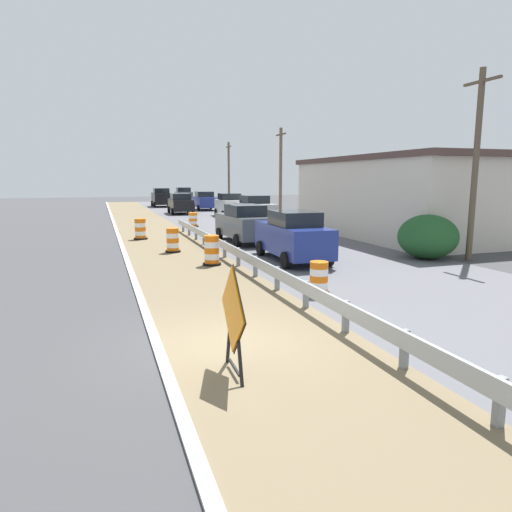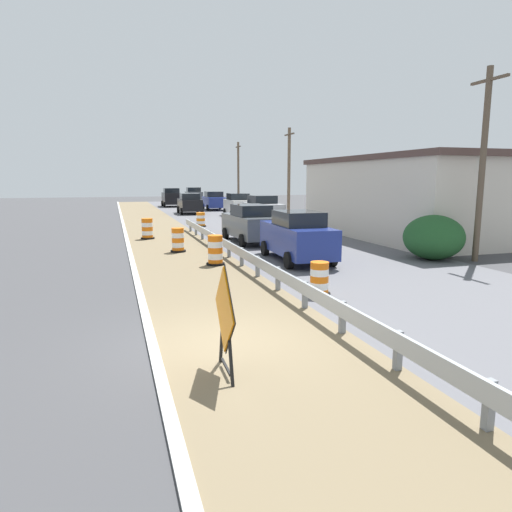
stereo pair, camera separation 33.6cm
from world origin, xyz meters
The scene contains 24 objects.
ground_plane centered at (0.00, 0.00, 0.00)m, with size 160.00×160.00×0.00m, color #3D3D3F.
median_dirt_strip centered at (0.81, 0.00, 0.00)m, with size 4.03×120.00×0.01m, color #706047.
far_lane_asphalt centered at (7.03, 0.00, 0.00)m, with size 8.40×120.00×0.00m, color #56565B.
curb_near_edge centered at (-1.30, 0.00, 0.00)m, with size 0.20×120.00×0.11m, color #ADADA8.
guardrail_median centered at (2.59, -0.08, 0.52)m, with size 0.18×42.23×0.71m.
warning_sign_diamond centered at (-0.22, -1.37, 1.04)m, with size 0.10×1.56×1.91m.
traffic_barrel_nearest centered at (3.56, 2.99, 0.43)m, with size 0.65×0.65×0.97m.
traffic_barrel_close centered at (1.74, 8.44, 0.52)m, with size 0.71×0.71×1.15m.
traffic_barrel_mid centered at (0.80, 12.05, 0.49)m, with size 0.69×0.69×1.09m.
traffic_barrel_far centered at (-0.18, 17.11, 0.51)m, with size 0.75×0.75×1.13m.
traffic_barrel_farther centered at (3.82, 22.74, 0.44)m, with size 0.74×0.74×0.99m.
car_lead_near_lane centered at (5.04, 34.94, 0.97)m, with size 2.18×4.17×1.93m.
car_trailing_near_lane centered at (8.40, 39.66, 0.98)m, with size 2.23×4.54×1.95m.
car_lead_far_lane centered at (4.83, 14.15, 0.98)m, with size 2.12×4.76×1.96m.
car_mid_far_lane centered at (8.31, 51.93, 1.08)m, with size 2.26×4.15×2.17m.
car_trailing_far_lane centered at (4.75, 46.87, 1.10)m, with size 2.16×4.16×2.20m.
car_distant_a centered at (8.35, 22.73, 1.05)m, with size 2.14×4.25×2.10m.
car_distant_b centered at (5.06, 8.34, 1.01)m, with size 2.07×4.72×2.01m.
car_distant_c centered at (8.57, 30.33, 1.01)m, with size 2.17×4.40×2.03m.
roadside_shop_near centered at (13.84, 13.92, 2.27)m, with size 6.46×13.72×4.52m.
utility_pole_near centered at (11.89, 6.13, 3.88)m, with size 0.24×1.80×7.46m.
utility_pole_mid centered at (11.29, 25.20, 3.73)m, with size 0.24×1.80×7.15m.
utility_pole_far centered at (11.48, 41.00, 3.78)m, with size 0.24×1.80×7.26m.
bush_roadside centered at (10.54, 6.99, 0.91)m, with size 2.43×2.43×1.83m, color #1E4C23.
Camera 2 is at (-1.90, -8.49, 3.26)m, focal length 32.00 mm.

